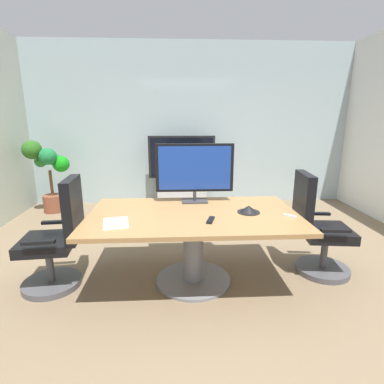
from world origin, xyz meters
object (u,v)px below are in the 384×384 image
object	(u,v)px
office_chair_left	(58,243)
conference_phone	(249,209)
remote_control	(211,220)
office_chair_right	(317,232)
tv_monitor	(195,169)
potted_plant	(48,170)
wall_display_unit	(182,183)
conference_table	(193,231)

from	to	relation	value
office_chair_left	conference_phone	world-z (taller)	office_chair_left
office_chair_left	remote_control	world-z (taller)	office_chair_left
office_chair_right	conference_phone	size ratio (longest dim) A/B	4.95
conference_phone	tv_monitor	bearing A→B (deg)	140.45
office_chair_left	potted_plant	distance (m)	2.66
office_chair_right	potted_plant	xyz separation A→B (m)	(-3.67, 2.30, 0.30)
remote_control	potted_plant	bearing A→B (deg)	149.81
potted_plant	tv_monitor	bearing A→B (deg)	-40.01
office_chair_left	potted_plant	world-z (taller)	potted_plant
office_chair_left	wall_display_unit	bearing A→B (deg)	149.86
tv_monitor	conference_phone	world-z (taller)	tv_monitor
office_chair_left	wall_display_unit	distance (m)	2.96
conference_table	office_chair_right	world-z (taller)	office_chair_right
remote_control	conference_table	bearing A→B (deg)	138.40
conference_table	wall_display_unit	distance (m)	2.67
tv_monitor	conference_phone	bearing A→B (deg)	-39.55
office_chair_right	office_chair_left	bearing A→B (deg)	99.45
office_chair_right	conference_table	bearing A→B (deg)	101.95
conference_table	wall_display_unit	bearing A→B (deg)	91.21
tv_monitor	remote_control	xyz separation A→B (m)	(0.10, -0.64, -0.35)
office_chair_left	tv_monitor	size ratio (longest dim) A/B	1.30
office_chair_right	tv_monitor	size ratio (longest dim) A/B	1.30
potted_plant	remote_control	size ratio (longest dim) A/B	7.44
office_chair_right	wall_display_unit	bearing A→B (deg)	34.99
office_chair_left	remote_control	bearing A→B (deg)	76.52
conference_phone	office_chair_left	bearing A→B (deg)	-179.87
office_chair_left	office_chair_right	distance (m)	2.64
office_chair_left	conference_table	bearing A→B (deg)	85.45
remote_control	conference_phone	bearing A→B (deg)	45.88
conference_table	conference_phone	distance (m)	0.58
tv_monitor	potted_plant	size ratio (longest dim) A/B	0.66
wall_display_unit	potted_plant	distance (m)	2.33
conference_table	office_chair_left	size ratio (longest dim) A/B	1.86
conference_phone	remote_control	size ratio (longest dim) A/B	1.29
wall_display_unit	conference_phone	bearing A→B (deg)	-77.38
conference_table	conference_phone	size ratio (longest dim) A/B	9.22
conference_table	conference_phone	bearing A→B (deg)	-0.38
wall_display_unit	remote_control	bearing A→B (deg)	-86.08
tv_monitor	wall_display_unit	xyz separation A→B (m)	(-0.09, 2.26, -0.65)
conference_table	remote_control	world-z (taller)	remote_control
remote_control	tv_monitor	bearing A→B (deg)	115.76
potted_plant	remote_control	distance (m)	3.64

